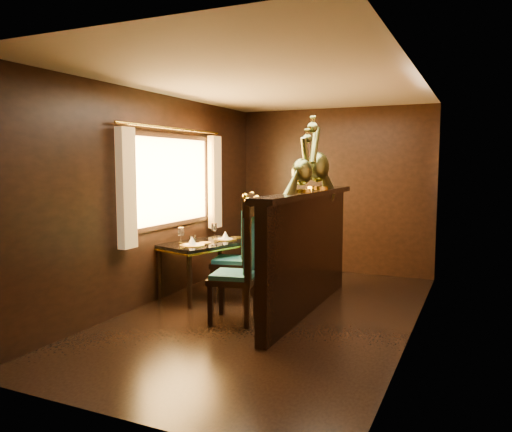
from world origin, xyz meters
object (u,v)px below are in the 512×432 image
(chair_left, at_px, (245,257))
(peacock_left, at_px, (302,160))
(dining_table, at_px, (206,247))
(chair_right, at_px, (242,244))
(peacock_right, at_px, (318,154))

(chair_left, relative_size, peacock_left, 1.95)
(peacock_left, bearing_deg, dining_table, 166.46)
(chair_left, relative_size, chair_right, 1.00)
(dining_table, bearing_deg, chair_left, -22.04)
(dining_table, bearing_deg, chair_right, 16.32)
(chair_right, bearing_deg, peacock_right, 2.53)
(chair_left, height_order, peacock_right, peacock_right)
(chair_left, height_order, chair_right, chair_left)
(peacock_right, bearing_deg, chair_left, -115.46)
(dining_table, xyz_separation_m, chair_left, (0.91, -0.76, 0.08))
(chair_left, bearing_deg, chair_right, 106.75)
(chair_right, bearing_deg, peacock_left, -33.21)
(dining_table, height_order, peacock_right, peacock_right)
(peacock_right, bearing_deg, chair_right, -164.60)
(dining_table, height_order, peacock_left, peacock_left)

